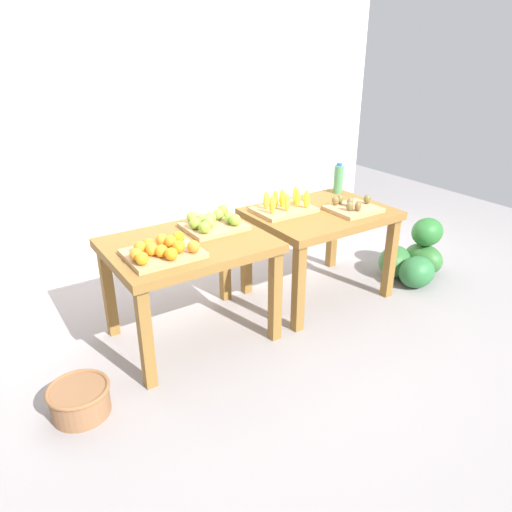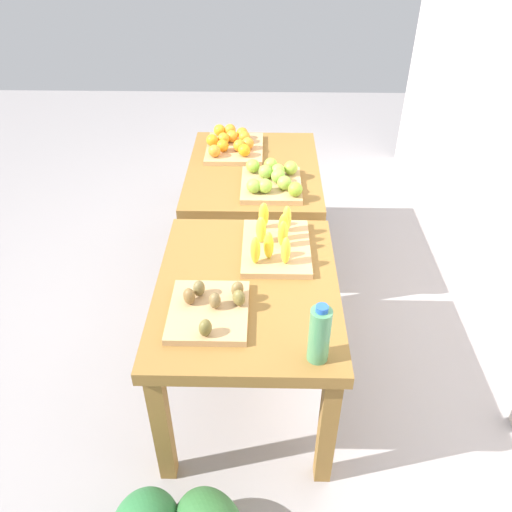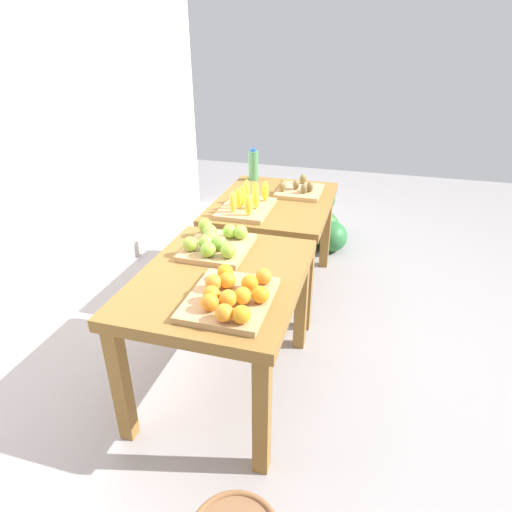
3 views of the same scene
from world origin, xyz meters
TOP-DOWN VIEW (x-y plane):
  - ground_plane at (0.00, 0.00)m, footprint 8.00×8.00m
  - display_table_left at (-0.56, 0.00)m, footprint 1.04×0.80m
  - display_table_right at (0.56, 0.00)m, footprint 1.04×0.80m
  - orange_bin at (-0.79, -0.14)m, footprint 0.45×0.38m
  - apple_bin at (-0.31, 0.11)m, footprint 0.40×0.35m
  - banana_crate at (0.31, 0.12)m, footprint 0.44×0.32m
  - kiwi_bin at (0.75, -0.14)m, footprint 0.36×0.32m
  - water_bottle at (0.98, 0.27)m, footprint 0.08×0.08m
  - wicker_basket at (-1.43, -0.35)m, footprint 0.34×0.34m

SIDE VIEW (x-z plane):
  - ground_plane at x=0.00m, z-range 0.00..0.00m
  - wicker_basket at x=-1.43m, z-range 0.01..0.18m
  - display_table_left at x=-0.56m, z-range 0.26..0.98m
  - display_table_right at x=0.56m, z-range 0.26..0.98m
  - kiwi_bin at x=0.75m, z-range 0.70..0.80m
  - orange_bin at x=-0.79m, z-range 0.71..0.82m
  - apple_bin at x=-0.31m, z-range 0.71..0.82m
  - banana_crate at x=0.31m, z-range 0.68..0.85m
  - water_bottle at x=0.98m, z-range 0.71..0.97m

